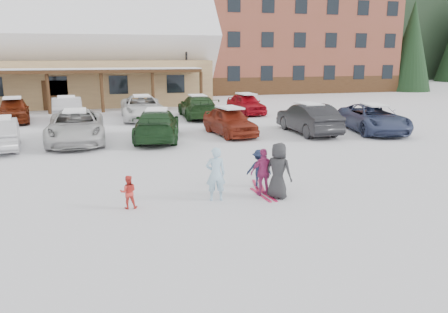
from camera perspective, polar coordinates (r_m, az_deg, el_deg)
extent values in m
plane|color=white|center=(12.70, -0.19, -5.47)|extent=(160.00, 160.00, 0.00)
cube|color=tan|center=(40.19, -23.32, 8.90)|extent=(28.00, 10.00, 3.60)
cube|color=#422814|center=(34.03, -25.03, 10.02)|extent=(25.20, 2.60, 0.25)
cube|color=white|center=(40.15, -23.81, 14.21)|extent=(29.12, 9.69, 9.69)
cube|color=brown|center=(53.20, 6.73, 15.19)|extent=(24.00, 14.00, 12.00)
cube|color=brown|center=(49.79, -10.71, 13.47)|extent=(7.00, 12.60, 9.00)
cube|color=#422814|center=(46.83, 9.64, 9.13)|extent=(24.00, 0.10, 1.80)
cylinder|color=black|center=(36.68, -4.91, 11.59)|extent=(0.16, 0.16, 6.15)
cube|color=black|center=(36.73, -5.01, 16.58)|extent=(0.50, 0.25, 0.25)
cylinder|color=black|center=(54.81, 22.87, 8.61)|extent=(0.60, 0.60, 1.32)
cone|color=black|center=(54.75, 23.41, 14.46)|extent=(4.84, 4.84, 9.90)
cylinder|color=black|center=(56.49, -5.32, 9.56)|extent=(0.60, 0.60, 1.08)
cone|color=black|center=(56.39, -5.42, 14.22)|extent=(3.96, 3.96, 8.10)
cylinder|color=black|center=(68.57, 18.51, 9.70)|extent=(0.60, 0.60, 1.38)
cone|color=black|center=(68.54, 18.88, 14.59)|extent=(5.06, 5.06, 10.35)
imported|color=#A6D1EB|center=(12.33, -1.10, -2.30)|extent=(0.59, 0.42, 1.55)
imported|color=red|center=(12.04, -12.39, -4.55)|extent=(0.46, 0.37, 0.92)
imported|color=#17223F|center=(13.70, 4.59, -1.54)|extent=(0.84, 0.59, 1.19)
cube|color=#BD1B49|center=(13.85, 4.55, -3.85)|extent=(0.48, 1.41, 0.03)
imported|color=#AB306F|center=(12.83, 5.21, -2.05)|extent=(0.85, 0.42, 1.41)
cube|color=#BD1B49|center=(13.03, 5.15, -4.98)|extent=(0.33, 1.41, 0.03)
imported|color=#28282B|center=(12.61, 7.11, -1.85)|extent=(0.92, 0.94, 1.63)
imported|color=#B4B4B8|center=(21.38, -27.22, 2.66)|extent=(2.17, 4.42, 1.39)
imported|color=silver|center=(21.66, -18.78, 3.72)|extent=(2.73, 5.60, 1.53)
imported|color=#1A3A1B|center=(21.43, -8.74, 4.12)|extent=(2.86, 5.38, 1.49)
imported|color=maroon|center=(22.53, 0.74, 4.64)|extent=(2.32, 4.41, 1.43)
imported|color=black|center=(23.39, 10.94, 4.89)|extent=(1.78, 4.80, 1.57)
imported|color=#374266|center=(24.74, 18.93, 4.74)|extent=(3.22, 5.58, 1.46)
imported|color=maroon|center=(29.77, -25.81, 5.50)|extent=(2.48, 4.66, 1.51)
imported|color=#B2B1B6|center=(28.55, -19.80, 5.81)|extent=(2.12, 4.87, 1.56)
imported|color=white|center=(28.50, -10.65, 6.31)|extent=(2.56, 5.49, 1.52)
imported|color=#1F3F1C|center=(28.74, -3.46, 6.52)|extent=(2.11, 5.11, 1.48)
imported|color=#AD0C1A|center=(30.67, 2.91, 6.89)|extent=(2.10, 4.31, 1.42)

